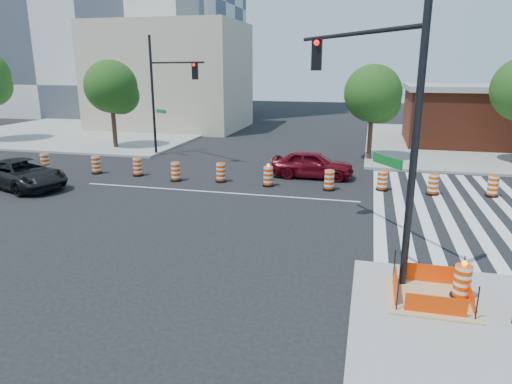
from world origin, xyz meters
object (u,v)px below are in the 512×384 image
dark_suv (22,174)px  signal_pole_se (377,90)px  signal_pole_nw (165,85)px  red_coupe (312,164)px

dark_suv → signal_pole_se: bearing=-87.5°
dark_suv → signal_pole_nw: signal_pole_nw is taller
red_coupe → signal_pole_se: (3.07, -11.05, 4.58)m
signal_pole_se → red_coupe: bearing=-18.5°
red_coupe → signal_pole_se: bearing=-163.9°
dark_suv → signal_pole_nw: 10.57m
dark_suv → signal_pole_nw: size_ratio=0.67×
dark_suv → signal_pole_se: (17.07, -5.32, 4.62)m
signal_pole_se → signal_pole_nw: bearing=8.6°
signal_pole_nw → red_coupe: bearing=15.5°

